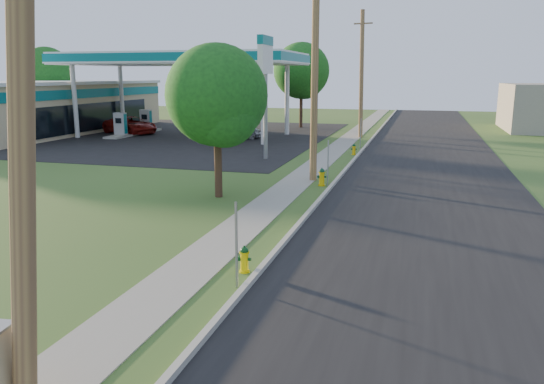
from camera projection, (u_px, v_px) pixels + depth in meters
The scene contains 25 objects.
road at pixel (429, 231), 16.39m from camera, with size 8.00×120.00×0.02m, color black.
curb at pixel (303, 220), 17.44m from camera, with size 0.15×120.00×0.15m, color #9F9D92.
sidewalk at pixel (253, 218), 17.92m from camera, with size 1.50×120.00×0.03m, color gray.
forecourt at pixel (162, 135), 42.53m from camera, with size 26.00×28.00×0.02m, color black.
utility_pole_near at pixel (20, 68), 6.39m from camera, with size 1.40×0.32×9.48m.
utility_pole_mid at pixel (315, 70), 23.26m from camera, with size 1.40×0.32×9.80m.
utility_pole_far at pixel (362, 74), 40.20m from camera, with size 1.40×0.32×9.50m.
sign_post_near at pixel (236, 245), 11.86m from camera, with size 0.05×0.04×2.00m, color gray.
sign_post_mid at pixel (328, 163), 22.95m from camera, with size 0.05×0.04×2.00m, color gray.
sign_post_far at pixel (361, 134), 34.41m from camera, with size 0.05×0.04×2.00m, color gray.
gas_canopy at pixel (182, 60), 40.72m from camera, with size 18.18×9.18×6.40m.
fuel_pump_nw at pixel (121, 128), 41.16m from camera, with size 1.20×3.20×1.90m.
fuel_pump_ne at pixel (229, 131), 38.76m from camera, with size 1.20×3.20×1.90m.
fuel_pump_sw at pixel (146, 124), 44.92m from camera, with size 1.20×3.20×1.90m.
fuel_pump_se at pixel (247, 126), 42.52m from camera, with size 1.20×3.20×1.90m.
convenience_store at pixel (44, 107), 45.00m from camera, with size 10.40×22.40×4.25m.
price_pylon at pixel (265, 62), 29.36m from camera, with size 0.34×2.04×6.85m.
tree_verge at pixel (218, 100), 20.14m from camera, with size 3.92×3.92×5.94m.
tree_lot at pixel (302, 73), 47.77m from camera, with size 5.06×5.06×7.66m.
tree_back at pixel (47, 75), 51.33m from camera, with size 4.91×4.91×7.44m.
hydrant_near at pixel (244, 259), 12.91m from camera, with size 0.35×0.31×0.68m.
hydrant_mid at pixel (322, 177), 23.06m from camera, with size 0.41×0.37×0.80m.
hydrant_far at pixel (354, 149), 32.10m from camera, with size 0.35×0.32×0.68m.
car_red at pixel (130, 125), 43.59m from camera, with size 2.36×5.13×1.43m, color maroon.
car_silver at pixel (235, 130), 40.27m from camera, with size 1.60×3.98×1.36m, color #9FA1A5.
Camera 1 is at (4.11, -6.48, 4.72)m, focal length 35.00 mm.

